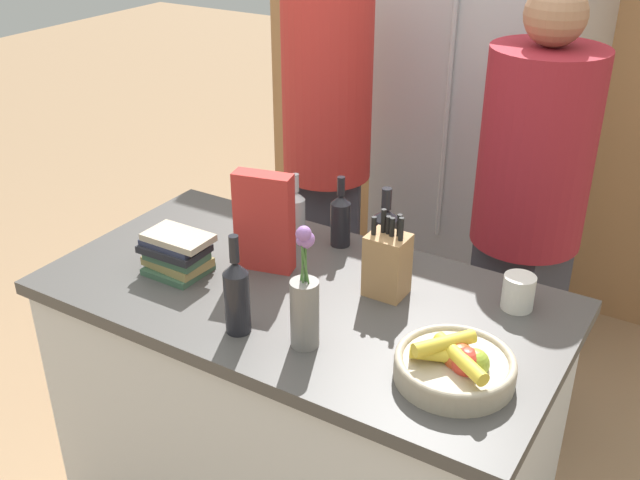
# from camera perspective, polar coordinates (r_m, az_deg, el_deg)

# --- Properties ---
(kitchen_island) EXTENTS (1.48, 0.78, 0.88)m
(kitchen_island) POSITION_cam_1_polar(r_m,az_deg,el_deg) (2.38, -1.26, -12.98)
(kitchen_island) COLOR silver
(kitchen_island) RESTS_ON ground_plane
(back_wall_wood) EXTENTS (2.68, 0.12, 2.60)m
(back_wall_wood) POSITION_cam_1_polar(r_m,az_deg,el_deg) (3.57, 15.36, 15.47)
(back_wall_wood) COLOR #AD7A4C
(back_wall_wood) RESTS_ON ground_plane
(refrigerator) EXTENTS (0.80, 0.62, 1.95)m
(refrigerator) POSITION_cam_1_polar(r_m,az_deg,el_deg) (3.32, 12.60, 9.09)
(refrigerator) COLOR #B7B7BC
(refrigerator) RESTS_ON ground_plane
(fruit_bowl) EXTENTS (0.29, 0.29, 0.11)m
(fruit_bowl) POSITION_cam_1_polar(r_m,az_deg,el_deg) (1.80, 10.32, -9.31)
(fruit_bowl) COLOR tan
(fruit_bowl) RESTS_ON kitchen_island
(knife_block) EXTENTS (0.11, 0.09, 0.25)m
(knife_block) POSITION_cam_1_polar(r_m,az_deg,el_deg) (2.07, 5.15, -1.80)
(knife_block) COLOR #A87A4C
(knife_block) RESTS_ON kitchen_island
(flower_vase) EXTENTS (0.07, 0.07, 0.34)m
(flower_vase) POSITION_cam_1_polar(r_m,az_deg,el_deg) (1.84, -1.18, -4.68)
(flower_vase) COLOR gray
(flower_vase) RESTS_ON kitchen_island
(cereal_box) EXTENTS (0.18, 0.10, 0.30)m
(cereal_box) POSITION_cam_1_polar(r_m,az_deg,el_deg) (2.18, -4.27, 1.38)
(cereal_box) COLOR red
(cereal_box) RESTS_ON kitchen_island
(coffee_mug) EXTENTS (0.09, 0.13, 0.10)m
(coffee_mug) POSITION_cam_1_polar(r_m,az_deg,el_deg) (2.10, 14.90, -3.82)
(coffee_mug) COLOR silver
(coffee_mug) RESTS_ON kitchen_island
(book_stack) EXTENTS (0.20, 0.15, 0.13)m
(book_stack) POSITION_cam_1_polar(r_m,az_deg,el_deg) (2.23, -10.86, -1.00)
(book_stack) COLOR #3D6047
(book_stack) RESTS_ON kitchen_island
(bottle_oil) EXTENTS (0.07, 0.07, 0.28)m
(bottle_oil) POSITION_cam_1_polar(r_m,az_deg,el_deg) (1.91, -6.36, -4.16)
(bottle_oil) COLOR black
(bottle_oil) RESTS_ON kitchen_island
(bottle_vinegar) EXTENTS (0.06, 0.06, 0.23)m
(bottle_vinegar) POSITION_cam_1_polar(r_m,az_deg,el_deg) (2.33, 1.58, 1.65)
(bottle_vinegar) COLOR black
(bottle_vinegar) RESTS_ON kitchen_island
(bottle_wine) EXTENTS (0.06, 0.06, 0.22)m
(bottle_wine) POSITION_cam_1_polar(r_m,az_deg,el_deg) (2.37, -1.85, 2.00)
(bottle_wine) COLOR #B2BCC1
(bottle_wine) RESTS_ON kitchen_island
(bottle_water) EXTENTS (0.08, 0.08, 0.25)m
(bottle_water) POSITION_cam_1_polar(r_m,az_deg,el_deg) (2.22, 4.97, 0.37)
(bottle_water) COLOR black
(bottle_water) RESTS_ON kitchen_island
(person_at_sink) EXTENTS (0.34, 0.34, 1.80)m
(person_at_sink) POSITION_cam_1_polar(r_m,az_deg,el_deg) (2.87, 0.53, 7.83)
(person_at_sink) COLOR #383842
(person_at_sink) RESTS_ON ground_plane
(person_in_blue) EXTENTS (0.37, 0.37, 1.65)m
(person_in_blue) POSITION_cam_1_polar(r_m,az_deg,el_deg) (2.63, 15.60, 2.47)
(person_in_blue) COLOR #383842
(person_in_blue) RESTS_ON ground_plane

